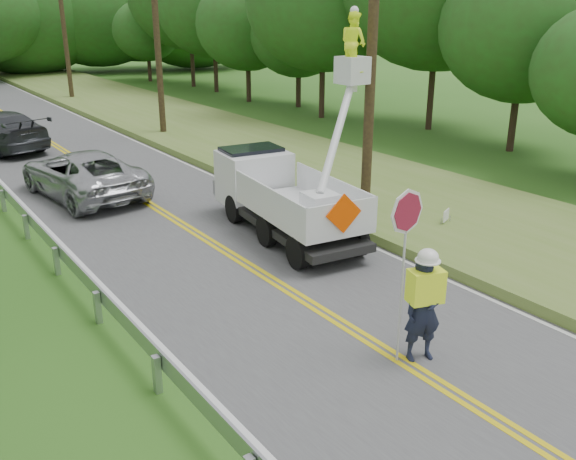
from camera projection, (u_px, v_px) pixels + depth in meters
ground at (506, 427)px, 9.74m from camera, size 140.00×140.00×0.00m
road at (150, 204)px, 20.53m from camera, size 7.20×96.00×0.03m
guardrail at (13, 203)px, 18.88m from camera, size 0.18×48.00×0.77m
utility_poles at (231, 31)px, 23.74m from camera, size 1.60×43.30×10.00m
tall_grass_verge at (320, 170)px, 24.30m from camera, size 7.00×96.00×0.30m
treeline_right at (321, 6)px, 35.65m from camera, size 11.77×53.40×11.79m
flagger at (424, 301)px, 11.21m from camera, size 1.25×0.69×3.31m
bucket_truck at (281, 180)px, 18.08m from camera, size 3.96×6.22×6.05m
suv_silver at (83, 174)px, 21.13m from camera, size 3.26×5.98×1.59m
yard_sign at (446, 216)px, 17.90m from camera, size 0.44×0.22×0.68m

